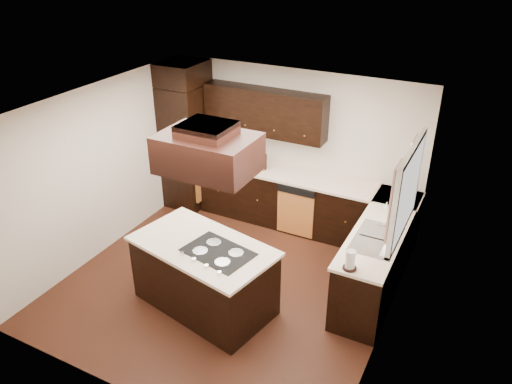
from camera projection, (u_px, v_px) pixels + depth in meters
floor at (230, 283)px, 6.89m from camera, size 4.20×4.20×0.02m
ceiling at (225, 107)px, 5.73m from camera, size 4.20×4.20×0.02m
wall_back at (293, 146)px, 7.97m from camera, size 4.20×0.02×2.50m
wall_front at (114, 300)px, 4.65m from camera, size 4.20×0.02×2.50m
wall_left at (100, 171)px, 7.16m from camera, size 0.02×4.20×2.50m
wall_right at (394, 245)px, 5.46m from camera, size 0.02×4.20×2.50m
oven_column at (187, 147)px, 8.46m from camera, size 0.65×0.75×2.12m
wall_oven_face at (205, 147)px, 8.29m from camera, size 0.05×0.62×0.78m
base_cabinets_back at (286, 199)px, 8.09m from camera, size 2.93×0.60×0.88m
base_cabinets_right at (379, 257)px, 6.67m from camera, size 0.60×2.40×0.88m
countertop_back at (286, 174)px, 7.87m from camera, size 2.93×0.63×0.04m
countertop_right at (382, 227)px, 6.46m from camera, size 0.63×2.40×0.04m
upper_cabinets at (265, 112)px, 7.75m from camera, size 2.00×0.34×0.72m
dishwasher_front at (295, 214)px, 7.76m from camera, size 0.60×0.05×0.72m
window_frame at (407, 191)px, 5.72m from camera, size 0.06×1.32×1.12m
window_pane at (409, 192)px, 5.71m from camera, size 0.00×1.20×1.00m
curtain_left at (393, 202)px, 5.39m from camera, size 0.02×0.34×0.90m
curtain_right at (410, 173)px, 6.05m from camera, size 0.02×0.34×0.90m
sink_rim at (376, 239)px, 6.17m from camera, size 0.52×0.84×0.01m
island at (204, 277)px, 6.28m from camera, size 1.86×1.26×0.88m
island_top at (203, 246)px, 6.07m from camera, size 1.93×1.34×0.04m
cooktop at (218, 252)px, 5.91m from camera, size 0.90×0.69×0.01m
range_hood at (208, 153)px, 5.41m from camera, size 1.05×0.72×0.42m
hood_duct at (207, 130)px, 5.29m from camera, size 0.55×0.50×0.13m
blender_base at (228, 159)px, 8.23m from camera, size 0.15×0.15×0.10m
blender_pitcher at (228, 148)px, 8.15m from camera, size 0.13×0.13×0.26m
spice_rack at (257, 160)px, 7.97m from camera, size 0.33×0.12×0.27m
mixing_bowl at (215, 159)px, 8.28m from camera, size 0.32×0.32×0.06m
soap_bottle at (386, 208)px, 6.70m from camera, size 0.09×0.09×0.16m
paper_towel at (350, 260)px, 5.57m from camera, size 0.12×0.12×0.24m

